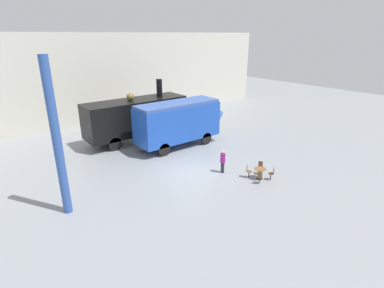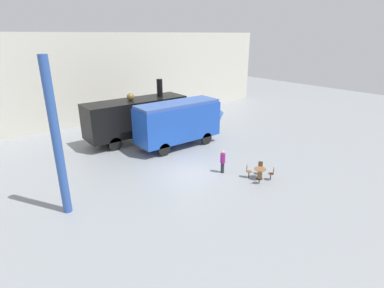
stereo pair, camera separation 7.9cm
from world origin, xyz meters
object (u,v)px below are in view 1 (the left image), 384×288
steam_locomotive (136,116)px  streamlined_locomotive (184,120)px  cafe_table_near (260,171)px  cafe_chair_0 (260,177)px  visitor_person (223,161)px

steam_locomotive → streamlined_locomotive: bearing=-54.2°
steam_locomotive → cafe_table_near: 12.06m
cafe_chair_0 → visitor_person: visitor_person is taller
streamlined_locomotive → visitor_person: size_ratio=5.43×
steam_locomotive → streamlined_locomotive: 4.30m
visitor_person → streamlined_locomotive: bearing=78.5°
steam_locomotive → cafe_chair_0: (1.96, -12.15, -1.65)m
cafe_table_near → visitor_person: visitor_person is taller
steam_locomotive → cafe_table_near: size_ratio=11.46×
steam_locomotive → cafe_chair_0: bearing=-80.8°
cafe_chair_0 → cafe_table_near: bearing=0.0°
steam_locomotive → cafe_table_near: (2.55, -11.67, -1.62)m
cafe_table_near → cafe_chair_0: 0.76m
steam_locomotive → visitor_person: bearing=-82.3°
cafe_table_near → cafe_chair_0: bearing=-141.6°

